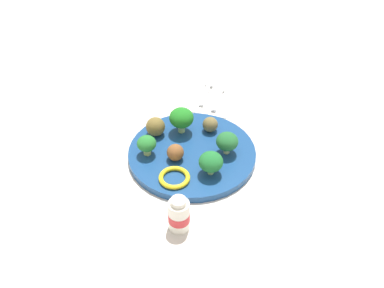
# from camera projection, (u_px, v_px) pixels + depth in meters

# --- Properties ---
(ground_plane) EXTENTS (4.00, 4.00, 0.00)m
(ground_plane) POSITION_uv_depth(u_px,v_px,m) (192.00, 156.00, 1.01)
(ground_plane) COLOR silver
(plate) EXTENTS (0.28, 0.28, 0.02)m
(plate) POSITION_uv_depth(u_px,v_px,m) (192.00, 154.00, 1.00)
(plate) COLOR navy
(plate) RESTS_ON ground_plane
(broccoli_floret_center) EXTENTS (0.05, 0.05, 0.05)m
(broccoli_floret_center) POSITION_uv_depth(u_px,v_px,m) (227.00, 142.00, 0.98)
(broccoli_floret_center) COLOR #A8BE81
(broccoli_floret_center) RESTS_ON plate
(broccoli_floret_mid_right) EXTENTS (0.06, 0.06, 0.06)m
(broccoli_floret_mid_right) POSITION_uv_depth(u_px,v_px,m) (181.00, 118.00, 1.03)
(broccoli_floret_mid_right) COLOR #A5CB82
(broccoli_floret_mid_right) RESTS_ON plate
(broccoli_floret_back_right) EXTENTS (0.04, 0.04, 0.05)m
(broccoli_floret_back_right) POSITION_uv_depth(u_px,v_px,m) (147.00, 144.00, 0.97)
(broccoli_floret_back_right) COLOR #9FC06B
(broccoli_floret_back_right) RESTS_ON plate
(broccoli_floret_mid_left) EXTENTS (0.05, 0.05, 0.05)m
(broccoli_floret_mid_left) POSITION_uv_depth(u_px,v_px,m) (211.00, 162.00, 0.93)
(broccoli_floret_mid_left) COLOR #90CD7B
(broccoli_floret_mid_left) RESTS_ON plate
(meatball_front_left) EXTENTS (0.04, 0.04, 0.04)m
(meatball_front_left) POSITION_uv_depth(u_px,v_px,m) (155.00, 127.00, 1.03)
(meatball_front_left) COLOR brown
(meatball_front_left) RESTS_ON plate
(meatball_back_right) EXTENTS (0.04, 0.04, 0.04)m
(meatball_back_right) POSITION_uv_depth(u_px,v_px,m) (175.00, 152.00, 0.97)
(meatball_back_right) COLOR brown
(meatball_back_right) RESTS_ON plate
(meatball_back_left) EXTENTS (0.04, 0.04, 0.04)m
(meatball_back_left) POSITION_uv_depth(u_px,v_px,m) (210.00, 124.00, 1.04)
(meatball_back_left) COLOR brown
(meatball_back_left) RESTS_ON plate
(pepper_ring_far_rim) EXTENTS (0.09, 0.09, 0.01)m
(pepper_ring_far_rim) POSITION_uv_depth(u_px,v_px,m) (174.00, 178.00, 0.93)
(pepper_ring_far_rim) COLOR yellow
(pepper_ring_far_rim) RESTS_ON plate
(napkin) EXTENTS (0.18, 0.13, 0.01)m
(napkin) POSITION_uv_depth(u_px,v_px,m) (213.00, 95.00, 1.19)
(napkin) COLOR white
(napkin) RESTS_ON ground_plane
(fork) EXTENTS (0.12, 0.02, 0.01)m
(fork) POSITION_uv_depth(u_px,v_px,m) (207.00, 91.00, 1.20)
(fork) COLOR silver
(fork) RESTS_ON napkin
(knife) EXTENTS (0.15, 0.02, 0.01)m
(knife) POSITION_uv_depth(u_px,v_px,m) (220.00, 93.00, 1.19)
(knife) COLOR silver
(knife) RESTS_ON napkin
(yogurt_bottle) EXTENTS (0.04, 0.04, 0.07)m
(yogurt_bottle) POSITION_uv_depth(u_px,v_px,m) (179.00, 215.00, 0.84)
(yogurt_bottle) COLOR white
(yogurt_bottle) RESTS_ON ground_plane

